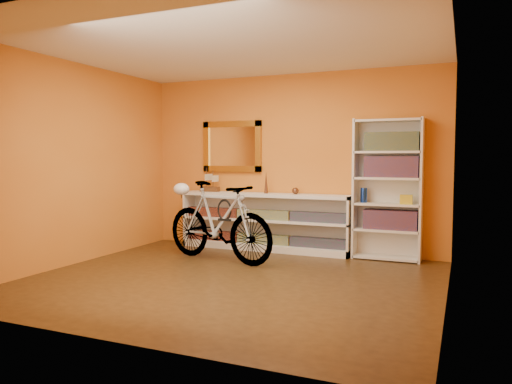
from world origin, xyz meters
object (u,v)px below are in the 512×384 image
at_px(bookcase, 387,189).
at_px(helmet, 181,189).
at_px(bicycle, 218,221).
at_px(console_unit, 264,222).

distance_m(bookcase, helmet, 2.83).
height_order(bicycle, helmet, bicycle).
bearing_deg(bookcase, console_unit, -179.19).
bearing_deg(helmet, bicycle, -13.86).
relative_size(console_unit, bicycle, 1.44).
xyz_separation_m(console_unit, bicycle, (-0.26, -0.96, 0.11)).
bearing_deg(bicycle, console_unit, -1.58).
height_order(bookcase, bicycle, bookcase).
height_order(console_unit, bicycle, bicycle).
relative_size(bicycle, helmet, 7.96).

